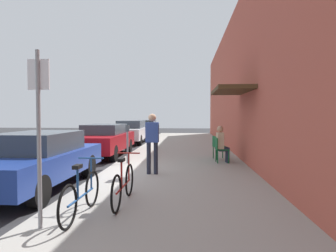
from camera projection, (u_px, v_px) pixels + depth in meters
ground_plane at (102, 175)px, 8.41m from camera, size 60.00×60.00×0.00m
sidewalk_slab at (180, 163)px, 10.24m from camera, size 4.50×32.00×0.12m
building_facade at (249, 76)px, 9.93m from camera, size 1.40×32.00×6.33m
parked_car_0 at (37, 159)px, 6.89m from camera, size 1.80×4.40×1.36m
parked_car_1 at (104, 139)px, 12.29m from camera, size 1.80×4.40×1.38m
parked_car_2 at (131, 131)px, 17.99m from camera, size 1.80×4.40×1.43m
parked_car_3 at (146, 128)px, 24.33m from camera, size 1.80×4.40×1.35m
parking_meter at (127, 141)px, 9.81m from camera, size 0.12×0.10×1.32m
street_sign at (39, 125)px, 4.12m from camera, size 0.32×0.06×2.60m
bicycle_0 at (81, 195)px, 4.65m from camera, size 0.46×1.71×0.90m
bicycle_1 at (124, 185)px, 5.33m from camera, size 0.46×1.71×0.90m
cafe_chair_0 at (220, 148)px, 9.94m from camera, size 0.47×0.47×0.87m
seated_patron_0 at (222, 143)px, 9.93m from camera, size 0.44×0.38×1.29m
cafe_chair_1 at (218, 146)px, 10.71m from camera, size 0.53×0.53×0.87m
pedestrian_standing at (152, 139)px, 7.98m from camera, size 0.36×0.22×1.70m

